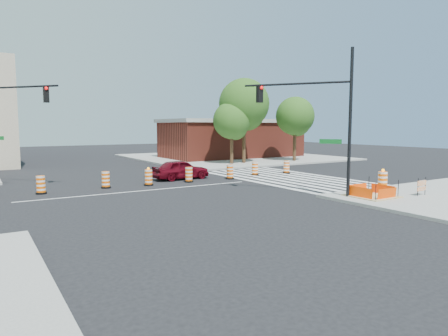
# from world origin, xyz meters

# --- Properties ---
(ground) EXTENTS (120.00, 120.00, 0.00)m
(ground) POSITION_xyz_m (0.00, 0.00, 0.00)
(ground) COLOR black
(ground) RESTS_ON ground
(sidewalk_ne) EXTENTS (22.00, 22.00, 0.15)m
(sidewalk_ne) POSITION_xyz_m (18.00, 18.00, 0.07)
(sidewalk_ne) COLOR gray
(sidewalk_ne) RESTS_ON ground
(crosswalk_east) EXTENTS (6.75, 13.50, 0.01)m
(crosswalk_east) POSITION_xyz_m (10.95, 0.00, 0.01)
(crosswalk_east) COLOR silver
(crosswalk_east) RESTS_ON ground
(lane_centerline) EXTENTS (14.00, 0.12, 0.01)m
(lane_centerline) POSITION_xyz_m (0.00, 0.00, 0.01)
(lane_centerline) COLOR silver
(lane_centerline) RESTS_ON ground
(excavation_pit) EXTENTS (2.20, 2.20, 0.90)m
(excavation_pit) POSITION_xyz_m (9.00, -9.00, 0.22)
(excavation_pit) COLOR tan
(excavation_pit) RESTS_ON ground
(brick_storefront) EXTENTS (16.50, 8.50, 4.60)m
(brick_storefront) POSITION_xyz_m (18.00, 18.00, 2.32)
(brick_storefront) COLOR maroon
(brick_storefront) RESTS_ON ground
(red_coupe) EXTENTS (4.20, 1.86, 1.41)m
(red_coupe) POSITION_xyz_m (4.06, 3.46, 0.70)
(red_coupe) COLOR #590712
(red_coupe) RESTS_ON ground
(signal_pole_se) EXTENTS (3.43, 4.77, 7.61)m
(signal_pole_se) POSITION_xyz_m (7.04, -7.02, 4.67)
(signal_pole_se) COLOR black
(signal_pole_se) RESTS_ON ground
(signal_pole_nw) EXTENTS (3.88, 4.57, 7.75)m
(signal_pole_nw) POSITION_xyz_m (-6.77, 6.16, 4.76)
(signal_pole_nw) COLOR black
(signal_pole_nw) RESTS_ON ground
(pit_drum) EXTENTS (0.64, 0.64, 1.25)m
(pit_drum) POSITION_xyz_m (11.08, -8.11, 0.67)
(pit_drum) COLOR black
(pit_drum) RESTS_ON ground
(barricade) EXTENTS (0.81, 0.08, 0.95)m
(barricade) POSITION_xyz_m (11.51, -10.18, 0.67)
(barricade) COLOR #FF6005
(barricade) RESTS_ON ground
(tree_north_c) EXTENTS (3.65, 3.63, 6.17)m
(tree_north_c) POSITION_xyz_m (12.91, 10.26, 4.14)
(tree_north_c) COLOR #382314
(tree_north_c) RESTS_ON ground
(tree_north_d) EXTENTS (5.00, 5.00, 8.51)m
(tree_north_d) POSITION_xyz_m (14.51, 10.45, 5.71)
(tree_north_d) COLOR #382314
(tree_north_d) RESTS_ON ground
(tree_north_e) EXTENTS (4.05, 4.05, 6.89)m
(tree_north_e) POSITION_xyz_m (20.47, 9.62, 4.62)
(tree_north_e) COLOR #382314
(tree_north_e) RESTS_ON ground
(median_drum_2) EXTENTS (0.60, 0.60, 1.02)m
(median_drum_2) POSITION_xyz_m (-5.36, 2.00, 0.48)
(median_drum_2) COLOR black
(median_drum_2) RESTS_ON ground
(median_drum_3) EXTENTS (0.60, 0.60, 1.02)m
(median_drum_3) POSITION_xyz_m (-1.67, 2.18, 0.48)
(median_drum_3) COLOR black
(median_drum_3) RESTS_ON ground
(median_drum_4) EXTENTS (0.60, 0.60, 1.18)m
(median_drum_4) POSITION_xyz_m (0.96, 1.79, 0.49)
(median_drum_4) COLOR black
(median_drum_4) RESTS_ON ground
(median_drum_5) EXTENTS (0.60, 0.60, 1.02)m
(median_drum_5) POSITION_xyz_m (3.86, 1.79, 0.48)
(median_drum_5) COLOR black
(median_drum_5) RESTS_ON ground
(median_drum_6) EXTENTS (0.60, 0.60, 1.02)m
(median_drum_6) POSITION_xyz_m (7.11, 1.67, 0.48)
(median_drum_6) COLOR black
(median_drum_6) RESTS_ON ground
(median_drum_7) EXTENTS (0.60, 0.60, 1.02)m
(median_drum_7) POSITION_xyz_m (9.97, 2.51, 0.48)
(median_drum_7) COLOR black
(median_drum_7) RESTS_ON ground
(median_drum_8) EXTENTS (0.60, 0.60, 1.02)m
(median_drum_8) POSITION_xyz_m (12.90, 2.18, 0.48)
(median_drum_8) COLOR black
(median_drum_8) RESTS_ON ground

